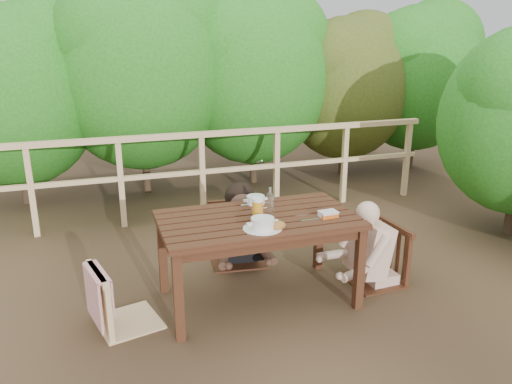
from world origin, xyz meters
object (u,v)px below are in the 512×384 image
object	(u,v)px
bread_roll	(278,226)
bottle	(270,201)
beer_glass	(258,209)
soup_near	(263,224)
diner_right	(381,215)
butter_tub	(328,215)
chair_far	(238,210)
table	(258,260)
chair_right	(377,231)
woman	(237,198)
chair_left	(124,268)
soup_far	(256,201)

from	to	relation	value
bread_roll	bottle	world-z (taller)	bottle
bottle	beer_glass	bearing A→B (deg)	-154.15
soup_near	beer_glass	size ratio (longest dim) A/B	1.70
diner_right	butter_tub	bearing A→B (deg)	102.55
chair_far	butter_tub	world-z (taller)	chair_far
beer_glass	bread_roll	bearing A→B (deg)	-75.52
table	diner_right	world-z (taller)	diner_right
bread_roll	chair_right	bearing A→B (deg)	14.83
table	woman	distance (m)	0.82
chair_left	bread_roll	bearing A→B (deg)	-116.12
woman	butter_tub	xyz separation A→B (m)	(0.46, -0.94, 0.12)
chair_left	beer_glass	xyz separation A→B (m)	(1.02, 0.02, 0.33)
chair_right	woman	bearing A→B (deg)	-131.21
chair_right	bottle	bearing A→B (deg)	-96.68
diner_right	bottle	world-z (taller)	diner_right
table	chair_right	distance (m)	1.06
chair_far	beer_glass	bearing A→B (deg)	-88.11
bread_roll	butter_tub	xyz separation A→B (m)	(0.45, 0.10, -0.00)
chair_right	soup_near	distance (m)	1.16
woman	soup_near	world-z (taller)	woman
soup_far	butter_tub	world-z (taller)	soup_far
table	soup_near	xyz separation A→B (m)	(-0.05, -0.24, 0.40)
bottle	butter_tub	distance (m)	0.46
chair_left	bottle	world-z (taller)	bottle
table	chair_right	bearing A→B (deg)	-0.45
soup_near	chair_left	bearing A→B (deg)	167.94
chair_left	chair_right	bearing A→B (deg)	-103.01
chair_right	beer_glass	distance (m)	1.11
chair_left	chair_far	xyz separation A→B (m)	(1.08, 0.78, 0.05)
bread_roll	bottle	bearing A→B (deg)	80.40
table	chair_left	distance (m)	1.03
chair_right	diner_right	size ratio (longest dim) A/B	0.77
bottle	butter_tub	bearing A→B (deg)	-28.91
bottle	butter_tub	xyz separation A→B (m)	(0.40, -0.22, -0.08)
butter_tub	chair_left	bearing A→B (deg)	170.93
soup_far	table	bearing A→B (deg)	-104.76
chair_far	bread_roll	distance (m)	1.05
chair_right	beer_glass	bearing A→B (deg)	-93.09
bread_roll	soup_far	bearing A→B (deg)	88.35
beer_glass	woman	bearing A→B (deg)	85.54
butter_tub	bottle	bearing A→B (deg)	147.23
table	butter_tub	distance (m)	0.66
chair_far	diner_right	world-z (taller)	diner_right
table	woman	xyz separation A→B (m)	(0.06, 0.78, 0.26)
chair_far	diner_right	distance (m)	1.29
table	bread_roll	size ratio (longest dim) A/B	12.99
soup_near	soup_far	xyz separation A→B (m)	(0.12, 0.54, -0.01)
beer_glass	butter_tub	distance (m)	0.55
butter_tub	soup_far	bearing A→B (deg)	129.07
woman	soup_near	bearing A→B (deg)	90.78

